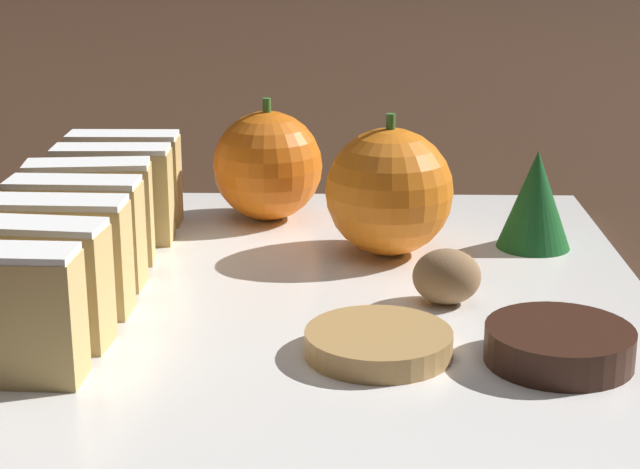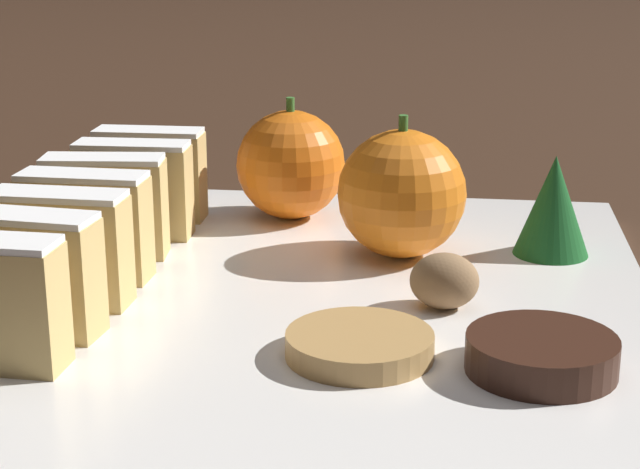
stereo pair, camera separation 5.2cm
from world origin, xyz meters
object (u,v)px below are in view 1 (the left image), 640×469
orange_near (389,192)px  orange_far (268,166)px  chocolate_cookie (559,345)px  walnut (447,277)px

orange_near → orange_far: size_ratio=1.05×
orange_near → chocolate_cookie: 0.16m
orange_near → chocolate_cookie: (0.07, -0.15, -0.03)m
orange_near → walnut: orange_near is taller
chocolate_cookie → orange_near: bearing=114.4°
walnut → orange_near: bearing=108.0°
orange_near → walnut: (0.03, -0.08, -0.02)m
orange_near → orange_far: bearing=136.8°
walnut → chocolate_cookie: size_ratio=0.53×
orange_near → orange_far: 0.10m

